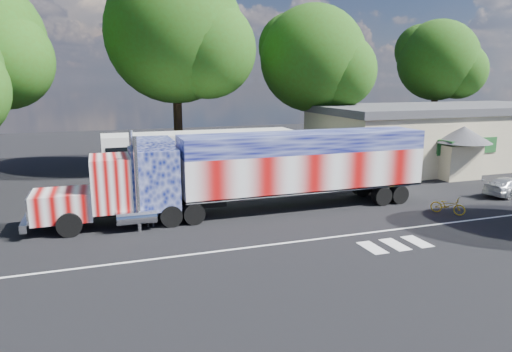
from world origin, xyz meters
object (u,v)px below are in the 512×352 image
object	(u,v)px
woman	(150,212)
semi_truck	(260,169)
coach_bus	(202,159)
tree_far_ne	(439,61)
tree_ne_a	(315,59)
tree_n_mid	(177,34)
bicycle	(448,205)
parked_car	(511,187)

from	to	relation	value
woman	semi_truck	bearing A→B (deg)	17.46
coach_bus	tree_far_ne	world-z (taller)	tree_far_ne
coach_bus	tree_ne_a	size ratio (longest dim) A/B	0.95
semi_truck	tree_n_mid	world-z (taller)	tree_n_mid
coach_bus	woman	distance (m)	9.11
woman	tree_n_mid	size ratio (longest dim) A/B	0.09
semi_truck	woman	size ratio (longest dim) A/B	15.11
tree_ne_a	bicycle	bearing A→B (deg)	-90.63
woman	tree_ne_a	distance (m)	23.18
semi_truck	woman	xyz separation A→B (m)	(-6.17, -0.83, -1.69)
parked_car	woman	bearing A→B (deg)	79.66
tree_ne_a	tree_far_ne	bearing A→B (deg)	11.12
tree_ne_a	tree_far_ne	size ratio (longest dim) A/B	1.02
parked_car	tree_far_ne	world-z (taller)	tree_far_ne
parked_car	woman	xyz separation A→B (m)	(-22.70, 1.07, 0.14)
tree_n_mid	bicycle	bearing A→B (deg)	-55.43
semi_truck	bicycle	world-z (taller)	semi_truck
bicycle	tree_n_mid	distance (m)	23.28
coach_bus	parked_car	world-z (taller)	coach_bus
parked_car	semi_truck	bearing A→B (deg)	75.81
coach_bus	tree_ne_a	distance (m)	15.17
coach_bus	parked_car	size ratio (longest dim) A/B	3.24
tree_ne_a	tree_far_ne	xyz separation A→B (m)	(15.97, 3.14, 0.18)
coach_bus	woman	xyz separation A→B (m)	(-4.41, -7.88, -1.25)
coach_bus	tree_n_mid	bearing A→B (deg)	93.40
parked_car	bicycle	size ratio (longest dim) A/B	2.21
tree_far_ne	parked_car	bearing A→B (deg)	-116.61
parked_car	woman	distance (m)	22.73
tree_far_ne	tree_n_mid	bearing A→B (deg)	-172.80
coach_bus	bicycle	bearing A→B (deg)	-43.79
semi_truck	bicycle	bearing A→B (deg)	-22.11
tree_ne_a	tree_n_mid	world-z (taller)	tree_n_mid
bicycle	tree_far_ne	world-z (taller)	tree_far_ne
coach_bus	tree_far_ne	xyz separation A→B (m)	(27.64, 9.73, 7.29)
parked_car	woman	world-z (taller)	woman
coach_bus	tree_n_mid	size ratio (longest dim) A/B	0.81
woman	bicycle	world-z (taller)	woman
bicycle	tree_far_ne	distance (m)	27.71
semi_truck	tree_n_mid	size ratio (longest dim) A/B	1.36
woman	coach_bus	bearing A→B (deg)	70.58
semi_truck	woman	distance (m)	6.45
bicycle	tree_far_ne	xyz separation A→B (m)	(16.17, 20.73, 8.79)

